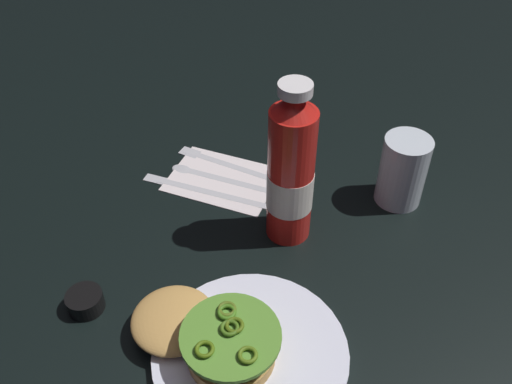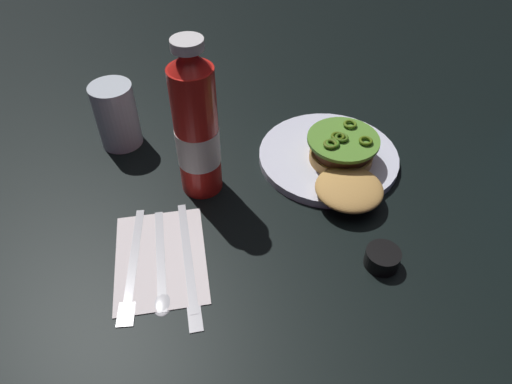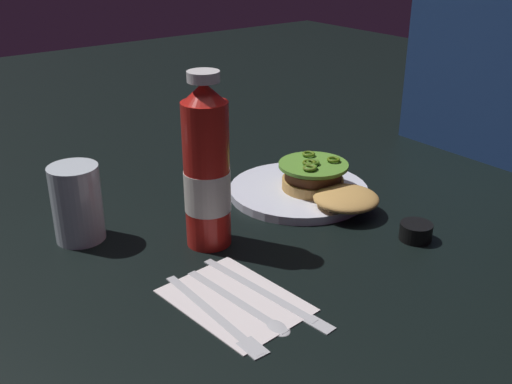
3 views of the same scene
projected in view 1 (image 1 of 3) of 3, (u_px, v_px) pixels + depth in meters
ground_plane at (309, 306)px, 0.75m from camera, size 3.00×3.00×0.00m
dinner_plate at (251, 354)px, 0.68m from camera, size 0.24×0.24×0.01m
burger_sandwich at (209, 335)px, 0.67m from camera, size 0.20×0.12×0.05m
ketchup_bottle at (291, 173)px, 0.77m from camera, size 0.07×0.07×0.26m
water_glass at (403, 171)px, 0.86m from camera, size 0.07×0.07×0.12m
condiment_cup at (85, 301)px, 0.73m from camera, size 0.05×0.05×0.03m
napkin at (222, 179)px, 0.94m from camera, size 0.19×0.14×0.00m
fork_utensil at (222, 161)px, 0.97m from camera, size 0.20×0.02×0.00m
spoon_utensil at (207, 174)px, 0.94m from camera, size 0.18×0.04×0.00m
butter_knife at (198, 188)px, 0.92m from camera, size 0.22×0.04×0.00m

